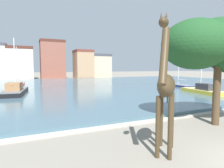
# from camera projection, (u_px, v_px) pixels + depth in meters

# --- Properties ---
(harbor_water) EXTENTS (85.48, 47.41, 0.35)m
(harbor_water) POSITION_uv_depth(u_px,v_px,m) (74.00, 86.00, 34.32)
(harbor_water) COLOR #476675
(harbor_water) RESTS_ON ground
(quay_edge_coping) EXTENTS (85.48, 0.50, 0.12)m
(quay_edge_coping) POSITION_uv_depth(u_px,v_px,m) (155.00, 120.00, 12.56)
(quay_edge_coping) COLOR #ADA89E
(quay_edge_coping) RESTS_ON ground
(giraffe_statue) EXTENTS (2.44, 2.48, 5.32)m
(giraffe_statue) POSITION_uv_depth(u_px,v_px,m) (166.00, 89.00, 7.63)
(giraffe_statue) COLOR #42331E
(giraffe_statue) RESTS_ON ground
(sailboat_yellow) EXTENTS (2.89, 7.34, 7.02)m
(sailboat_yellow) POSITION_uv_depth(u_px,v_px,m) (200.00, 91.00, 24.37)
(sailboat_yellow) COLOR gold
(sailboat_yellow) RESTS_ON ground
(sailboat_red) EXTENTS (2.24, 6.28, 7.39)m
(sailboat_red) POSITION_uv_depth(u_px,v_px,m) (18.00, 85.00, 35.35)
(sailboat_red) COLOR red
(sailboat_red) RESTS_ON ground
(sailboat_navy) EXTENTS (2.70, 6.47, 7.14)m
(sailboat_navy) POSITION_uv_depth(u_px,v_px,m) (177.00, 86.00, 33.18)
(sailboat_navy) COLOR navy
(sailboat_navy) RESTS_ON ground
(sailboat_black) EXTENTS (2.99, 8.64, 7.19)m
(sailboat_black) POSITION_uv_depth(u_px,v_px,m) (16.00, 91.00, 23.68)
(sailboat_black) COLOR black
(sailboat_black) RESTS_ON ground
(shade_tree) EXTENTS (6.76, 4.74, 6.53)m
(shade_tree) POSITION_uv_depth(u_px,v_px,m) (218.00, 46.00, 11.42)
(shade_tree) COLOR brown
(shade_tree) RESTS_ON ground
(townhouse_tall_gabled) EXTENTS (7.01, 7.87, 9.63)m
(townhouse_tall_gabled) POSITION_uv_depth(u_px,v_px,m) (20.00, 63.00, 56.11)
(townhouse_tall_gabled) COLOR beige
(townhouse_tall_gabled) RESTS_ON ground
(townhouse_wide_warehouse) EXTENTS (7.61, 5.27, 12.27)m
(townhouse_wide_warehouse) POSITION_uv_depth(u_px,v_px,m) (53.00, 60.00, 60.63)
(townhouse_wide_warehouse) COLOR #8E5142
(townhouse_wide_warehouse) RESTS_ON ground
(townhouse_narrow_midrow) EXTENTS (5.61, 6.75, 9.27)m
(townhouse_narrow_midrow) POSITION_uv_depth(u_px,v_px,m) (83.00, 64.00, 62.44)
(townhouse_narrow_midrow) COLOR tan
(townhouse_narrow_midrow) RESTS_ON ground
(townhouse_corner_house) EXTENTS (7.05, 8.14, 8.23)m
(townhouse_corner_house) POSITION_uv_depth(u_px,v_px,m) (98.00, 66.00, 67.26)
(townhouse_corner_house) COLOR #C6B293
(townhouse_corner_house) RESTS_ON ground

